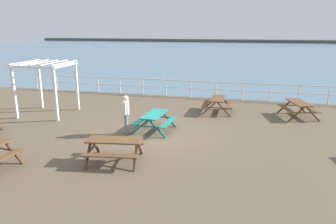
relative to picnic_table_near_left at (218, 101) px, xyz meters
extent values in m
cube|color=brown|center=(-2.10, -4.32, -0.68)|extent=(30.00, 24.00, 0.20)
cube|color=slate|center=(-2.10, 48.43, -0.58)|extent=(142.00, 90.00, 0.01)
cube|color=#4C4C47|center=(-2.10, 91.43, -0.58)|extent=(142.00, 6.00, 1.80)
cube|color=white|center=(-2.10, 3.43, 0.47)|extent=(23.00, 0.06, 0.06)
cube|color=white|center=(-2.10, 3.43, -0.01)|extent=(23.00, 0.05, 0.05)
cylinder|color=white|center=(-13.60, 3.43, -0.06)|extent=(0.07, 0.07, 1.05)
cylinder|color=white|center=(-11.95, 3.43, -0.06)|extent=(0.07, 0.07, 1.05)
cylinder|color=white|center=(-10.31, 3.43, -0.06)|extent=(0.07, 0.07, 1.05)
cylinder|color=white|center=(-8.67, 3.43, -0.06)|extent=(0.07, 0.07, 1.05)
cylinder|color=white|center=(-7.03, 3.43, -0.06)|extent=(0.07, 0.07, 1.05)
cylinder|color=white|center=(-5.38, 3.43, -0.06)|extent=(0.07, 0.07, 1.05)
cylinder|color=white|center=(-3.74, 3.43, -0.06)|extent=(0.07, 0.07, 1.05)
cylinder|color=white|center=(-2.10, 3.43, -0.06)|extent=(0.07, 0.07, 1.05)
cylinder|color=white|center=(-0.45, 3.43, -0.06)|extent=(0.07, 0.07, 1.05)
cylinder|color=white|center=(1.19, 3.43, -0.06)|extent=(0.07, 0.07, 1.05)
cylinder|color=white|center=(2.83, 3.43, -0.06)|extent=(0.07, 0.07, 1.05)
cylinder|color=white|center=(4.47, 3.43, -0.06)|extent=(0.07, 0.07, 1.05)
cylinder|color=white|center=(6.12, 3.43, -0.06)|extent=(0.07, 0.07, 1.05)
cube|color=brown|center=(0.00, 0.00, 0.17)|extent=(0.73, 1.81, 0.05)
cube|color=brown|center=(-0.62, -0.01, -0.13)|extent=(0.29, 1.80, 0.04)
cube|color=brown|center=(0.62, 0.01, -0.13)|extent=(0.29, 1.80, 0.04)
cube|color=#50351E|center=(-0.39, 0.77, -0.21)|extent=(0.79, 0.09, 0.79)
cube|color=#50351E|center=(0.36, 0.79, -0.21)|extent=(0.79, 0.09, 0.79)
cube|color=#50351E|center=(-0.01, 0.78, -0.16)|extent=(1.50, 0.08, 0.04)
cube|color=#50351E|center=(-0.36, -0.79, -0.21)|extent=(0.79, 0.09, 0.79)
cube|color=#50351E|center=(0.39, -0.77, -0.21)|extent=(0.79, 0.09, 0.79)
cube|color=#50351E|center=(0.01, -0.78, -0.16)|extent=(1.50, 0.08, 0.04)
cube|color=brown|center=(4.02, 0.03, 0.17)|extent=(1.15, 1.92, 0.05)
cube|color=brown|center=(3.43, -0.13, -0.13)|extent=(0.72, 1.81, 0.04)
cube|color=brown|center=(4.62, 0.19, -0.13)|extent=(0.72, 1.81, 0.04)
cube|color=#50351E|center=(3.46, 0.69, -0.21)|extent=(0.79, 0.28, 0.79)
cube|color=#50351E|center=(4.18, 0.88, -0.21)|extent=(0.79, 0.28, 0.79)
cube|color=#50351E|center=(3.82, 0.78, -0.16)|extent=(1.46, 0.45, 0.04)
cube|color=#50351E|center=(3.87, -0.82, -0.21)|extent=(0.79, 0.28, 0.79)
cube|color=#50351E|center=(4.59, -0.62, -0.21)|extent=(0.79, 0.28, 0.79)
cube|color=#50351E|center=(4.23, -0.72, -0.16)|extent=(1.46, 0.45, 0.04)
cube|color=#1E7A70|center=(-2.32, -3.90, 0.17)|extent=(0.78, 1.83, 0.05)
cube|color=#1E7A70|center=(-2.94, -3.87, -0.13)|extent=(0.34, 1.81, 0.04)
cube|color=#1E7A70|center=(-1.70, -3.92, -0.13)|extent=(0.34, 1.81, 0.04)
cube|color=#165B54|center=(-2.66, -3.10, -0.21)|extent=(0.80, 0.11, 0.79)
cube|color=#165B54|center=(-1.91, -3.13, -0.21)|extent=(0.80, 0.11, 0.79)
cube|color=#165B54|center=(-2.29, -3.12, -0.16)|extent=(1.50, 0.12, 0.04)
cube|color=#165B54|center=(-2.73, -4.66, -0.21)|extent=(0.80, 0.11, 0.79)
cube|color=#165B54|center=(-1.98, -4.69, -0.21)|extent=(0.80, 0.11, 0.79)
cube|color=#165B54|center=(-2.35, -4.68, -0.16)|extent=(1.50, 0.12, 0.04)
cube|color=#50351E|center=(-5.88, -8.31, -0.21)|extent=(0.80, 0.17, 0.79)
cube|color=#50351E|center=(-6.25, -8.27, -0.16)|extent=(1.50, 0.23, 0.04)
cube|color=brown|center=(-2.66, -7.38, 0.17)|extent=(1.89, 0.98, 0.05)
cube|color=brown|center=(-2.76, -6.77, -0.13)|extent=(1.82, 0.54, 0.04)
cube|color=brown|center=(-2.56, -8.00, -0.13)|extent=(1.82, 0.54, 0.04)
cube|color=#50351E|center=(-1.95, -6.89, -0.21)|extent=(0.20, 0.80, 0.79)
cube|color=#50351E|center=(-1.83, -7.63, -0.21)|extent=(0.20, 0.80, 0.79)
cube|color=#50351E|center=(-1.89, -7.26, -0.16)|extent=(0.30, 1.49, 0.04)
cube|color=#50351E|center=(-3.49, -7.14, -0.21)|extent=(0.20, 0.80, 0.79)
cube|color=#50351E|center=(-3.37, -7.88, -0.21)|extent=(0.20, 0.80, 0.79)
cube|color=#50351E|center=(-3.43, -7.51, -0.16)|extent=(0.30, 1.49, 0.04)
cylinder|color=slate|center=(-3.35, -4.54, -0.16)|extent=(0.14, 0.14, 0.85)
cylinder|color=slate|center=(-3.31, -4.72, -0.16)|extent=(0.14, 0.14, 0.85)
cube|color=white|center=(-3.33, -4.63, 0.56)|extent=(0.29, 0.38, 0.58)
cylinder|color=white|center=(-3.38, -4.41, 0.58)|extent=(0.09, 0.09, 0.52)
cylinder|color=white|center=(-3.28, -4.84, 0.58)|extent=(0.09, 0.09, 0.52)
sphere|color=beige|center=(-3.33, -4.63, 0.96)|extent=(0.23, 0.23, 0.23)
cube|color=white|center=(-7.48, -1.39, 0.67)|extent=(0.12, 0.12, 2.50)
cube|color=white|center=(-7.34, -3.58, 0.67)|extent=(0.12, 0.12, 2.50)
cube|color=white|center=(-9.67, -1.52, 0.67)|extent=(0.12, 0.12, 2.50)
cube|color=white|center=(-9.54, -3.72, 0.67)|extent=(0.12, 0.12, 2.50)
cube|color=white|center=(-7.41, -2.49, 1.98)|extent=(0.27, 2.44, 0.12)
cube|color=white|center=(-9.60, -2.62, 1.98)|extent=(0.27, 2.44, 0.12)
cube|color=white|center=(-8.57, -1.46, 1.98)|extent=(2.44, 0.27, 0.12)
cube|color=white|center=(-8.44, -3.65, 1.98)|extent=(2.44, 0.27, 0.12)
cube|color=white|center=(-9.60, -2.62, 2.10)|extent=(0.24, 2.56, 0.04)
cube|color=white|center=(-9.05, -2.59, 2.10)|extent=(0.24, 2.56, 0.04)
cube|color=white|center=(-8.51, -2.55, 2.10)|extent=(0.24, 2.56, 0.04)
cube|color=white|center=(-7.96, -2.52, 2.10)|extent=(0.24, 2.56, 0.04)
cube|color=white|center=(-7.41, -2.49, 2.10)|extent=(0.24, 2.56, 0.04)
camera|label=1|loc=(1.55, -16.50, 3.75)|focal=33.81mm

